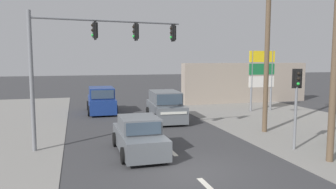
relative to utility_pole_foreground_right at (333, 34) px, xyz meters
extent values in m
plane|color=#3A3A3D|center=(-5.37, 0.53, -4.90)|extent=(140.00, 140.00, 0.00)
cube|color=silver|center=(-5.37, 3.53, -4.90)|extent=(0.20, 2.40, 0.01)
cube|color=silver|center=(-5.37, 8.53, -4.90)|extent=(0.20, 2.40, 0.01)
cylinder|color=brown|center=(0.14, 0.01, -0.36)|extent=(0.26, 0.26, 9.08)
cylinder|color=brown|center=(0.59, 5.29, 0.55)|extent=(0.26, 0.26, 10.90)
cylinder|color=slate|center=(-11.06, 4.69, -1.90)|extent=(0.18, 0.18, 6.00)
cylinder|color=slate|center=(-7.68, 5.09, 0.80)|extent=(6.77, 0.90, 0.11)
cube|color=black|center=(-8.36, 5.01, 0.35)|extent=(0.23, 0.28, 0.68)
cube|color=black|center=(-8.36, 5.01, 0.35)|extent=(0.09, 0.44, 0.84)
sphere|color=black|center=(-8.48, 4.99, 0.57)|extent=(0.13, 0.13, 0.13)
sphere|color=black|center=(-8.48, 4.99, 0.35)|extent=(0.13, 0.13, 0.13)
sphere|color=green|center=(-8.48, 4.99, 0.13)|extent=(0.13, 0.13, 0.13)
cube|color=black|center=(-6.47, 5.23, 0.35)|extent=(0.23, 0.28, 0.68)
cube|color=black|center=(-6.47, 5.23, 0.35)|extent=(0.09, 0.44, 0.84)
sphere|color=black|center=(-6.59, 5.22, 0.57)|extent=(0.13, 0.13, 0.13)
sphere|color=black|center=(-6.59, 5.22, 0.35)|extent=(0.13, 0.13, 0.13)
sphere|color=green|center=(-6.59, 5.22, 0.13)|extent=(0.13, 0.13, 0.13)
cube|color=black|center=(-4.58, 5.45, 0.35)|extent=(0.23, 0.28, 0.68)
cube|color=black|center=(-4.58, 5.45, 0.35)|extent=(0.09, 0.44, 0.84)
sphere|color=black|center=(-4.70, 5.44, 0.57)|extent=(0.13, 0.13, 0.13)
sphere|color=black|center=(-4.70, 5.44, 0.35)|extent=(0.13, 0.13, 0.13)
sphere|color=green|center=(-4.70, 5.44, 0.13)|extent=(0.13, 0.13, 0.13)
cylinder|color=slate|center=(-0.10, 1.84, -3.50)|extent=(0.12, 0.12, 2.80)
cube|color=black|center=(-0.10, 1.84, -1.76)|extent=(0.29, 0.24, 0.68)
cube|color=black|center=(-0.10, 1.84, -1.76)|extent=(0.44, 0.11, 0.84)
sphere|color=black|center=(-0.12, 1.72, -1.54)|extent=(0.13, 0.13, 0.13)
sphere|color=black|center=(-0.12, 1.72, -1.76)|extent=(0.13, 0.13, 0.13)
sphere|color=green|center=(-0.12, 1.72, -1.98)|extent=(0.13, 0.13, 0.13)
cylinder|color=slate|center=(3.51, 11.83, -2.60)|extent=(0.16, 0.16, 4.60)
cylinder|color=slate|center=(5.21, 11.83, -2.60)|extent=(0.16, 0.16, 4.60)
cube|color=yellow|center=(4.36, 11.83, -0.75)|extent=(2.10, 0.14, 0.84)
cube|color=#196B38|center=(4.36, 11.83, -1.70)|extent=(2.10, 0.14, 0.84)
cube|color=silver|center=(4.36, 11.83, -2.65)|extent=(2.10, 0.14, 0.84)
cube|color=#A39384|center=(5.63, 16.53, -3.10)|extent=(12.00, 1.00, 3.60)
cube|color=slate|center=(-6.75, 3.27, -4.36)|extent=(1.73, 4.21, 0.80)
cube|color=slate|center=(-6.75, 3.22, -3.65)|extent=(1.57, 1.91, 0.62)
cube|color=#384756|center=(-6.75, 4.19, -3.65)|extent=(1.44, 0.07, 0.53)
cube|color=#384756|center=(-6.74, 2.25, -3.65)|extent=(1.40, 0.07, 0.50)
cube|color=white|center=(-6.76, 5.39, -4.18)|extent=(1.45, 0.05, 0.14)
cylinder|color=black|center=(-7.61, 4.56, -4.58)|extent=(0.19, 0.64, 0.64)
cylinder|color=black|center=(-5.91, 4.57, -4.58)|extent=(0.19, 0.64, 0.64)
cylinder|color=black|center=(-7.59, 1.96, -4.58)|extent=(0.19, 0.64, 0.64)
cylinder|color=black|center=(-5.89, 1.97, -4.58)|extent=(0.19, 0.64, 0.64)
cube|color=slate|center=(-3.72, 9.97, -4.26)|extent=(2.10, 4.60, 1.00)
cube|color=slate|center=(-3.71, 10.17, -3.38)|extent=(1.88, 2.80, 0.76)
cube|color=#384756|center=(-3.79, 8.80, -3.38)|extent=(1.58, 0.15, 0.65)
cube|color=#384756|center=(-3.63, 11.54, -3.38)|extent=(1.55, 0.15, 0.61)
cube|color=white|center=(-3.86, 7.70, -4.04)|extent=(1.56, 0.13, 0.14)
cylinder|color=black|center=(-2.89, 8.52, -4.54)|extent=(0.26, 0.73, 0.72)
cylinder|color=black|center=(-4.72, 8.63, -4.54)|extent=(0.26, 0.73, 0.72)
cylinder|color=black|center=(-2.72, 11.31, -4.54)|extent=(0.26, 0.73, 0.72)
cylinder|color=black|center=(-4.56, 11.42, -4.54)|extent=(0.26, 0.73, 0.72)
cube|color=navy|center=(-7.47, 14.37, -4.26)|extent=(1.90, 4.52, 1.00)
cube|color=navy|center=(-7.48, 14.17, -3.38)|extent=(1.76, 2.72, 0.76)
cube|color=#384756|center=(-7.46, 15.54, -3.38)|extent=(1.58, 0.08, 0.65)
cube|color=#384756|center=(-7.50, 12.80, -3.38)|extent=(1.55, 0.08, 0.61)
cube|color=white|center=(-7.44, 16.64, -4.04)|extent=(1.56, 0.06, 0.14)
cylinder|color=black|center=(-8.38, 15.78, -4.54)|extent=(0.23, 0.72, 0.72)
cylinder|color=black|center=(-6.54, 15.76, -4.54)|extent=(0.23, 0.72, 0.72)
cylinder|color=black|center=(-8.41, 12.99, -4.54)|extent=(0.23, 0.72, 0.72)
cylinder|color=black|center=(-6.57, 12.97, -4.54)|extent=(0.23, 0.72, 0.72)
camera|label=1|loc=(-9.26, -10.17, -0.91)|focal=35.00mm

